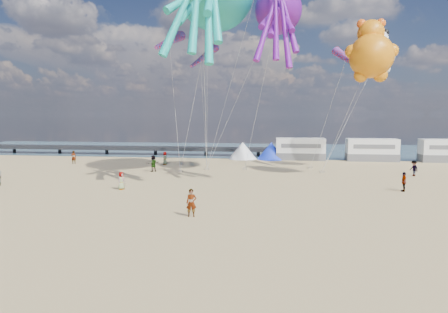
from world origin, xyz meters
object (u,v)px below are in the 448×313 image
beachgoer_2 (414,168)px  windsock_right (204,57)px  beachgoer_4 (153,163)px  windsock_mid (346,58)px  beachgoer_3 (404,182)px  sandbag_e (207,169)px  beachgoer_0 (165,158)px  beachgoer_6 (121,181)px  sandbag_c (322,172)px  motorhome_1 (372,150)px  sandbag_b (245,169)px  motorhome_0 (300,149)px  sandbag_d (310,168)px  kite_panda (379,55)px  beachgoer_5 (74,157)px  kite_teddy_orange (371,56)px  windsock_left (169,41)px  sandbag_a (180,171)px  kite_octopus_purple (278,10)px  motorhome_2 (447,151)px  tent_white (243,150)px

beachgoer_2 → windsock_right: 24.75m
beachgoer_4 → windsock_mid: 23.82m
beachgoer_3 → sandbag_e: 20.94m
beachgoer_0 → beachgoer_6: beachgoer_0 is taller
beachgoer_0 → sandbag_c: bearing=79.9°
motorhome_1 → beachgoer_6: motorhome_1 is taller
sandbag_b → sandbag_e: (-4.27, -0.46, 0.00)m
motorhome_0 → sandbag_d: 9.14m
kite_panda → beachgoer_3: bearing=-92.5°
sandbag_c → motorhome_0: bearing=97.6°
motorhome_0 → windsock_right: windsock_right is taller
sandbag_b → sandbag_e: 4.30m
beachgoer_3 → beachgoer_5: size_ratio=0.95×
beachgoer_3 → kite_teddy_orange: bearing=-157.5°
sandbag_d → windsock_left: (-15.01, -5.91, 13.65)m
beachgoer_5 → beachgoer_4: bearing=142.4°
sandbag_a → beachgoer_3: bearing=-21.1°
beachgoer_3 → sandbag_d: beachgoer_3 is taller
windsock_mid → sandbag_e: bearing=164.2°
beachgoer_5 → sandbag_a: bearing=146.1°
beachgoer_0 → sandbag_b: bearing=75.6°
motorhome_0 → sandbag_c: bearing=-82.4°
sandbag_c → windsock_right: (-12.81, 0.23, 12.38)m
kite_octopus_purple → beachgoer_2: bearing=3.7°
sandbag_c → motorhome_2: bearing=36.1°
sandbag_a → kite_teddy_orange: kite_teddy_orange is taller
beachgoer_5 → beachgoer_6: bearing=115.4°
motorhome_1 → sandbag_b: 19.81m
beachgoer_2 → kite_panda: kite_panda is taller
beachgoer_2 → kite_teddy_orange: size_ratio=0.23×
sandbag_d → windsock_right: (-11.85, -3.38, 12.38)m
tent_white → windsock_left: (-6.28, -14.92, 12.56)m
motorhome_2 → kite_teddy_orange: size_ratio=0.94×
sandbag_b → sandbag_c: same height
beachgoer_3 → beachgoer_6: size_ratio=1.07×
beachgoer_2 → kite_panda: 12.49m
beachgoer_3 → sandbag_a: (-20.64, 7.97, -0.69)m
sandbag_b → sandbag_c: bearing=-9.0°
motorhome_1 → motorhome_2: 9.50m
tent_white → beachgoer_6: bearing=-107.9°
motorhome_1 → kite_teddy_orange: kite_teddy_orange is taller
sandbag_c → motorhome_1: bearing=58.2°
beachgoer_3 → sandbag_d: bearing=-147.9°
sandbag_b → motorhome_0: bearing=59.2°
motorhome_1 → windsock_right: windsock_right is taller
kite_panda → windsock_right: bearing=-174.9°
sandbag_d → kite_teddy_orange: size_ratio=0.07×
motorhome_0 → sandbag_e: motorhome_0 is taller
beachgoer_3 → kite_panda: 16.54m
kite_teddy_orange → windsock_right: (-16.60, 4.06, 0.84)m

